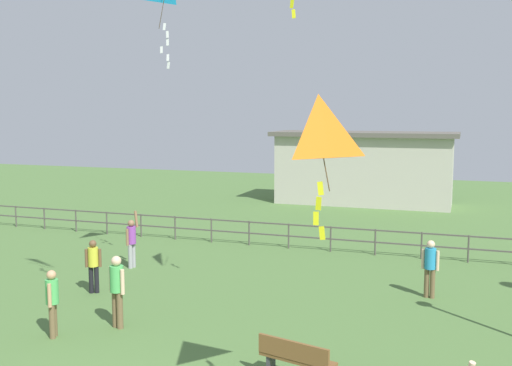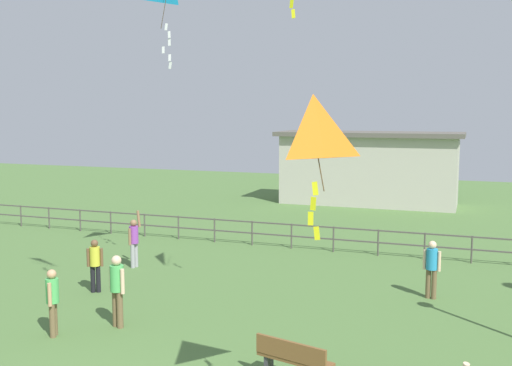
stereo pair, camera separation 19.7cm
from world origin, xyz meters
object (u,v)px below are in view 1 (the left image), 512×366
Objects in this scene: person_6 at (430,265)px; person_0 at (117,287)px; person_3 at (93,263)px; kite_3 at (318,132)px; park_bench at (296,359)px; person_5 at (132,240)px; person_2 at (52,299)px.

person_0 is at bearing -144.57° from person_6.
kite_3 reaches higher than person_3.
kite_3 reaches higher than park_bench.
person_6 is 0.77× the size of kite_3.
person_3 is 0.94× the size of person_6.
person_0 is 3.05m from person_3.
person_5 is at bearing 139.53° from park_bench.
kite_3 is (6.66, -2.29, 3.91)m from person_2.
person_2 is at bearing -70.79° from person_3.
person_0 is at bearing 149.54° from kite_3.
person_3 is at bearing 153.01° from park_bench.
person_3 is 0.72× the size of kite_3.
person_3 is at bearing -163.19° from person_6.
person_2 is 0.83× the size of person_5.
person_5 reaches higher than person_2.
person_6 reaches higher than person_3.
person_3 is 0.81× the size of person_5.
kite_3 is at bearing -35.09° from person_3.
person_3 is (-6.93, 3.53, 0.41)m from park_bench.
park_bench is 7.79m from person_3.
person_2 is 8.06m from kite_3.
kite_3 reaches higher than person_6.
person_5 is (-0.43, 2.75, 0.07)m from person_3.
person_5 is (-2.59, 4.91, -0.06)m from person_0.
person_2 reaches higher than person_3.
person_3 is (-2.15, 2.15, -0.13)m from person_0.
person_6 is (9.00, 2.72, 0.05)m from person_3.
person_0 is at bearing 163.94° from park_bench.
person_6 is at bearing 36.70° from person_2.
park_bench is 5.00m from person_0.
person_6 is at bearing 81.41° from kite_3.
person_2 is 3.35m from person_3.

